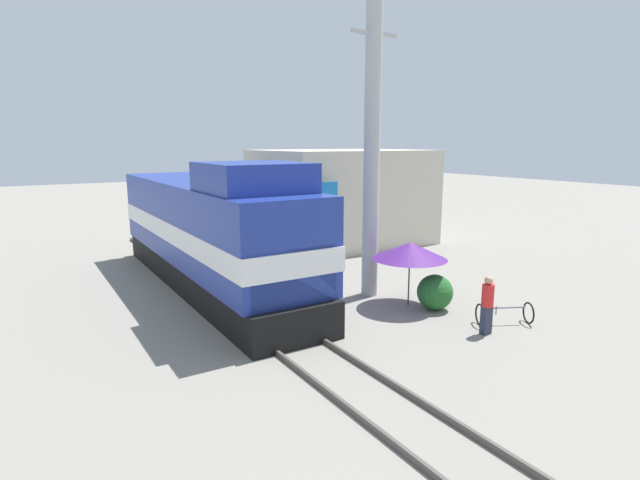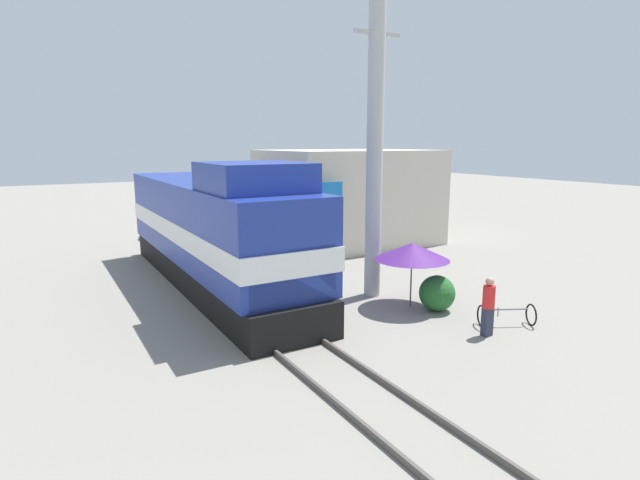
# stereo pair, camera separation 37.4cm
# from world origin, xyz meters

# --- Properties ---
(ground_plane) EXTENTS (120.00, 120.00, 0.00)m
(ground_plane) POSITION_xyz_m (0.00, 0.00, 0.00)
(ground_plane) COLOR gray
(rail_near) EXTENTS (0.08, 31.70, 0.15)m
(rail_near) POSITION_xyz_m (-0.72, 0.00, 0.07)
(rail_near) COLOR #4C4742
(rail_near) RESTS_ON ground_plane
(rail_far) EXTENTS (0.08, 31.70, 0.15)m
(rail_far) POSITION_xyz_m (0.72, 0.00, 0.07)
(rail_far) COLOR #4C4742
(rail_far) RESTS_ON ground_plane
(locomotive) EXTENTS (3.06, 13.98, 4.79)m
(locomotive) POSITION_xyz_m (0.00, 4.47, 2.10)
(locomotive) COLOR black
(locomotive) RESTS_ON ground_plane
(utility_pole) EXTENTS (1.80, 0.56, 10.06)m
(utility_pole) POSITION_xyz_m (4.48, 0.80, 5.06)
(utility_pole) COLOR #B2B2AD
(utility_pole) RESTS_ON ground_plane
(vendor_umbrella) EXTENTS (2.46, 2.46, 2.15)m
(vendor_umbrella) POSITION_xyz_m (4.84, -0.87, 1.87)
(vendor_umbrella) COLOR #4C4C4C
(vendor_umbrella) RESTS_ON ground_plane
(billboard_sign) EXTENTS (1.93, 0.12, 3.68)m
(billboard_sign) POSITION_xyz_m (5.19, 5.42, 2.71)
(billboard_sign) COLOR #595959
(billboard_sign) RESTS_ON ground_plane
(shrub_cluster) EXTENTS (1.16, 1.16, 1.16)m
(shrub_cluster) POSITION_xyz_m (5.29, -1.64, 0.58)
(shrub_cluster) COLOR #236028
(shrub_cluster) RESTS_ON ground_plane
(person_bystander) EXTENTS (0.34, 0.34, 1.70)m
(person_bystander) POSITION_xyz_m (5.01, -3.96, 0.92)
(person_bystander) COLOR #2D3347
(person_bystander) RESTS_ON ground_plane
(bicycle) EXTENTS (1.69, 1.28, 0.66)m
(bicycle) POSITION_xyz_m (6.09, -3.73, 0.34)
(bicycle) COLOR black
(bicycle) RESTS_ON ground_plane
(building_block_distant) EXTENTS (8.50, 6.50, 4.97)m
(building_block_distant) POSITION_xyz_m (9.02, 9.30, 2.49)
(building_block_distant) COLOR beige
(building_block_distant) RESTS_ON ground_plane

